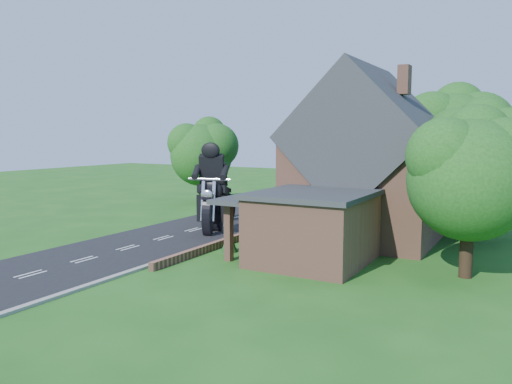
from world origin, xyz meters
The scene contains 19 objects.
ground centered at (0.00, 0.00, 0.00)m, with size 120.00×120.00×0.00m, color #1B4F16.
road centered at (0.00, 0.00, 0.01)m, with size 7.00×80.00×0.02m, color black.
kerb centered at (3.65, 0.00, 0.06)m, with size 0.30×80.00×0.12m, color gray.
garden_wall centered at (4.30, 5.00, 0.20)m, with size 0.30×22.00×0.40m, color #95614C.
house centered at (10.49, 6.00, 4.34)m, with size 9.54×8.64×10.24m.
annex centered at (9.87, -0.80, 1.77)m, with size 7.05×5.94×3.44m.
tree_annex_side centered at (17.13, 0.10, 4.69)m, with size 5.64×5.20×7.48m.
tree_house_right centered at (16.65, 8.62, 5.19)m, with size 6.51×6.00×8.40m.
tree_behind_house centered at (14.18, 16.14, 6.23)m, with size 7.81×7.20×10.08m.
tree_behind_left centered at (8.16, 17.13, 5.73)m, with size 6.94×6.40×9.16m.
tree_far_road centered at (-6.86, 14.11, 4.84)m, with size 6.08×5.60×7.84m.
shrub_a centered at (5.30, -1.00, 0.55)m, with size 0.90×0.90×1.10m, color #113614.
shrub_b centered at (5.30, 1.50, 0.55)m, with size 0.90×0.90×1.10m, color #113614.
shrub_c centered at (5.30, 4.00, 0.55)m, with size 0.90×0.90×1.10m, color #113614.
shrub_d centered at (5.30, 9.00, 0.55)m, with size 0.90×0.90×1.10m, color #113614.
shrub_e centered at (5.30, 11.50, 0.55)m, with size 0.90×0.90×1.10m, color #113614.
shrub_f centered at (5.30, 14.00, 0.55)m, with size 0.90×0.90×1.10m, color #113614.
motorcycle_lead centered at (1.75, 2.61, 0.85)m, with size 0.46×1.83×1.70m, color black, non-canonical shape.
motorcycle_follow centered at (-0.37, 6.91, 0.71)m, with size 0.39×1.54×1.43m, color black, non-canonical shape.
Camera 1 is at (19.25, -22.77, 6.12)m, focal length 35.00 mm.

